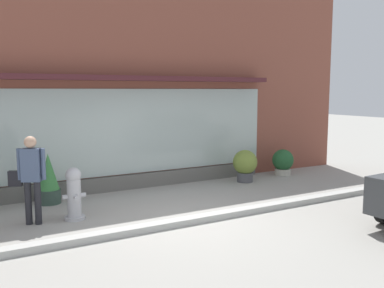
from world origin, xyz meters
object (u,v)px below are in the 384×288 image
(pedestrian_with_handbag, at_px, (30,173))
(potted_plant_window_center, at_px, (49,180))
(fire_hydrant, at_px, (74,193))
(potted_plant_window_right, at_px, (245,164))
(potted_plant_trailing_edge, at_px, (283,162))

(pedestrian_with_handbag, relative_size, potted_plant_window_center, 1.48)
(fire_hydrant, xyz_separation_m, potted_plant_window_right, (4.83, 1.10, -0.03))
(potted_plant_window_center, distance_m, potted_plant_trailing_edge, 6.53)
(potted_plant_window_center, bearing_deg, pedestrian_with_handbag, -112.76)
(potted_plant_window_right, bearing_deg, potted_plant_trailing_edge, 7.39)
(pedestrian_with_handbag, xyz_separation_m, potted_plant_trailing_edge, (7.09, 1.21, -0.56))
(pedestrian_with_handbag, xyz_separation_m, potted_plant_window_right, (5.58, 1.02, -0.47))
(fire_hydrant, relative_size, potted_plant_window_right, 1.17)
(pedestrian_with_handbag, height_order, potted_plant_window_center, pedestrian_with_handbag)
(fire_hydrant, relative_size, potted_plant_window_center, 0.91)
(potted_plant_window_right, relative_size, potted_plant_trailing_edge, 1.15)
(potted_plant_window_center, distance_m, potted_plant_window_right, 5.03)
(fire_hydrant, distance_m, potted_plant_window_center, 1.43)
(fire_hydrant, relative_size, pedestrian_with_handbag, 0.62)
(pedestrian_with_handbag, bearing_deg, fire_hydrant, -158.26)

